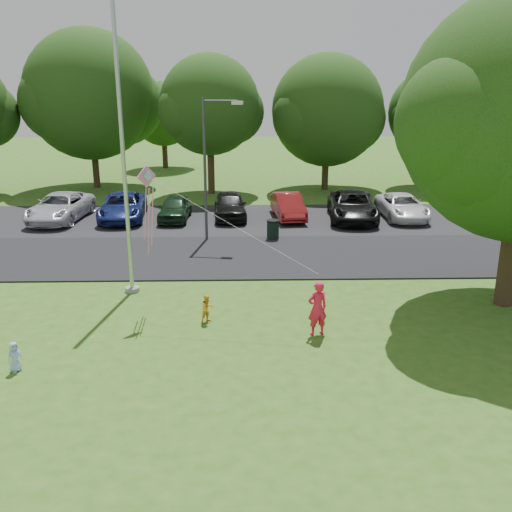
{
  "coord_description": "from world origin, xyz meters",
  "views": [
    {
      "loc": [
        0.43,
        -14.02,
        7.27
      ],
      "look_at": [
        0.87,
        4.0,
        1.6
      ],
      "focal_mm": 40.0,
      "sensor_mm": 36.0,
      "label": 1
    }
  ],
  "objects_px": {
    "woman": "(317,308)",
    "child_yellow": "(207,309)",
    "flagpole": "(124,175)",
    "child_blue": "(15,357)",
    "trash_can": "(273,230)",
    "street_lamp": "(210,157)",
    "kite": "(150,191)"
  },
  "relations": [
    {
      "from": "street_lamp",
      "to": "child_blue",
      "type": "relative_size",
      "value": 7.97
    },
    {
      "from": "flagpole",
      "to": "child_yellow",
      "type": "distance_m",
      "value": 5.4
    },
    {
      "from": "child_blue",
      "to": "street_lamp",
      "type": "bearing_deg",
      "value": 18.22
    },
    {
      "from": "trash_can",
      "to": "child_yellow",
      "type": "height_order",
      "value": "trash_can"
    },
    {
      "from": "trash_can",
      "to": "kite",
      "type": "height_order",
      "value": "kite"
    },
    {
      "from": "street_lamp",
      "to": "child_yellow",
      "type": "bearing_deg",
      "value": -79.2
    },
    {
      "from": "flagpole",
      "to": "child_yellow",
      "type": "height_order",
      "value": "flagpole"
    },
    {
      "from": "child_yellow",
      "to": "street_lamp",
      "type": "bearing_deg",
      "value": 52.48
    },
    {
      "from": "child_blue",
      "to": "flagpole",
      "type": "bearing_deg",
      "value": 19.31
    },
    {
      "from": "woman",
      "to": "child_blue",
      "type": "bearing_deg",
      "value": -3.89
    },
    {
      "from": "kite",
      "to": "child_yellow",
      "type": "bearing_deg",
      "value": -71.21
    },
    {
      "from": "woman",
      "to": "child_yellow",
      "type": "xyz_separation_m",
      "value": [
        -3.27,
        0.98,
        -0.38
      ]
    },
    {
      "from": "street_lamp",
      "to": "trash_can",
      "type": "relative_size",
      "value": 6.85
    },
    {
      "from": "street_lamp",
      "to": "kite",
      "type": "relative_size",
      "value": 1.21
    },
    {
      "from": "flagpole",
      "to": "child_blue",
      "type": "distance_m",
      "value": 7.1
    },
    {
      "from": "trash_can",
      "to": "child_blue",
      "type": "height_order",
      "value": "trash_can"
    },
    {
      "from": "child_yellow",
      "to": "flagpole",
      "type": "bearing_deg",
      "value": 96.65
    },
    {
      "from": "woman",
      "to": "kite",
      "type": "height_order",
      "value": "kite"
    },
    {
      "from": "woman",
      "to": "street_lamp",
      "type": "bearing_deg",
      "value": -88.52
    },
    {
      "from": "trash_can",
      "to": "flagpole",
      "type": "bearing_deg",
      "value": -128.84
    },
    {
      "from": "trash_can",
      "to": "woman",
      "type": "height_order",
      "value": "woman"
    },
    {
      "from": "kite",
      "to": "trash_can",
      "type": "bearing_deg",
      "value": 21.58
    },
    {
      "from": "street_lamp",
      "to": "woman",
      "type": "bearing_deg",
      "value": -61.86
    },
    {
      "from": "street_lamp",
      "to": "woman",
      "type": "xyz_separation_m",
      "value": [
        3.58,
        -10.23,
        -3.04
      ]
    },
    {
      "from": "woman",
      "to": "flagpole",
      "type": "bearing_deg",
      "value": -49.06
    },
    {
      "from": "trash_can",
      "to": "kite",
      "type": "distance_m",
      "value": 10.0
    },
    {
      "from": "street_lamp",
      "to": "kite",
      "type": "height_order",
      "value": "street_lamp"
    },
    {
      "from": "flagpole",
      "to": "woman",
      "type": "xyz_separation_m",
      "value": [
        6.09,
        -3.7,
        -3.33
      ]
    },
    {
      "from": "woman",
      "to": "kite",
      "type": "relative_size",
      "value": 0.31
    },
    {
      "from": "trash_can",
      "to": "woman",
      "type": "xyz_separation_m",
      "value": [
        0.75,
        -10.33,
        0.36
      ]
    },
    {
      "from": "street_lamp",
      "to": "child_yellow",
      "type": "height_order",
      "value": "street_lamp"
    },
    {
      "from": "child_blue",
      "to": "woman",
      "type": "bearing_deg",
      "value": -37.78
    }
  ]
}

